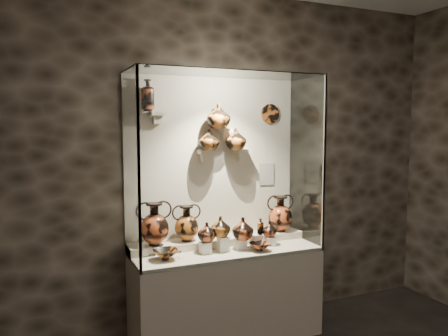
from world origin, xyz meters
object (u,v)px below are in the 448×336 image
(jug_c, at_px, (243,229))
(ovoid_vase_b, at_px, (219,116))
(lekythos_small, at_px, (260,225))
(lekythos_tall, at_px, (148,93))
(jug_e, at_px, (269,229))
(ovoid_vase_c, at_px, (236,139))
(amphora_right, at_px, (280,214))
(amphora_mid, at_px, (186,223))
(jug_a, at_px, (207,232))
(jug_b, at_px, (220,227))
(kylix_left, at_px, (165,253))
(ovoid_vase_a, at_px, (209,140))
(amphora_left, at_px, (154,224))
(kylix_right, at_px, (259,246))

(jug_c, relative_size, ovoid_vase_b, 0.88)
(lekythos_small, distance_m, lekythos_tall, 1.55)
(jug_e, xyz_separation_m, ovoid_vase_c, (-0.24, 0.23, 0.84))
(amphora_right, height_order, jug_c, amphora_right)
(amphora_mid, height_order, amphora_right, amphora_right)
(lekythos_small, bearing_deg, lekythos_tall, 169.26)
(jug_a, distance_m, ovoid_vase_c, 0.92)
(jug_b, xyz_separation_m, jug_e, (0.50, 0.00, -0.07))
(jug_c, relative_size, jug_e, 1.37)
(kylix_left, height_order, ovoid_vase_a, ovoid_vase_a)
(jug_c, bearing_deg, lekythos_small, -16.79)
(jug_c, bearing_deg, amphora_left, 148.14)
(amphora_left, xyz_separation_m, jug_e, (1.05, -0.17, -0.11))
(amphora_right, height_order, kylix_left, amphora_right)
(ovoid_vase_c, bearing_deg, jug_b, -162.94)
(ovoid_vase_b, bearing_deg, jug_b, -126.25)
(amphora_left, xyz_separation_m, ovoid_vase_a, (0.53, 0.06, 0.73))
(jug_a, xyz_separation_m, jug_c, (0.34, -0.03, 0.01))
(lekythos_small, bearing_deg, jug_e, 21.26)
(jug_c, bearing_deg, jug_a, 158.10)
(amphora_mid, bearing_deg, ovoid_vase_c, 23.16)
(jug_e, xyz_separation_m, kylix_right, (-0.18, -0.14, -0.11))
(amphora_left, bearing_deg, ovoid_vase_c, 16.01)
(jug_b, xyz_separation_m, kylix_left, (-0.52, -0.05, -0.17))
(ovoid_vase_c, bearing_deg, lekythos_tall, 152.63)
(amphora_mid, distance_m, lekythos_tall, 1.21)
(amphora_right, relative_size, kylix_right, 1.55)
(jug_b, distance_m, jug_e, 0.50)
(amphora_mid, bearing_deg, lekythos_small, 0.14)
(lekythos_small, distance_m, kylix_left, 0.92)
(lekythos_tall, bearing_deg, amphora_left, -82.51)
(amphora_left, height_order, jug_a, amphora_left)
(amphora_right, xyz_separation_m, lekythos_small, (-0.34, -0.21, -0.04))
(jug_e, xyz_separation_m, lekythos_small, (-0.11, -0.03, 0.05))
(jug_c, distance_m, kylix_right, 0.21)
(kylix_right, bearing_deg, jug_b, 140.76)
(jug_a, height_order, lekythos_tall, lekythos_tall)
(jug_e, bearing_deg, lekythos_small, -154.84)
(jug_e, bearing_deg, jug_c, -163.89)
(ovoid_vase_c, bearing_deg, amphora_mid, 158.72)
(amphora_mid, xyz_separation_m, ovoid_vase_c, (0.50, 0.03, 0.76))
(amphora_left, distance_m, amphora_mid, 0.30)
(amphora_right, height_order, jug_e, amphora_right)
(amphora_right, bearing_deg, jug_c, -139.90)
(jug_c, height_order, ovoid_vase_b, ovoid_vase_b)
(ovoid_vase_c, bearing_deg, amphora_right, -29.96)
(amphora_left, distance_m, ovoid_vase_a, 0.90)
(jug_c, height_order, ovoid_vase_c, ovoid_vase_c)
(jug_c, height_order, ovoid_vase_a, ovoid_vase_a)
(jug_c, bearing_deg, jug_e, -10.89)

